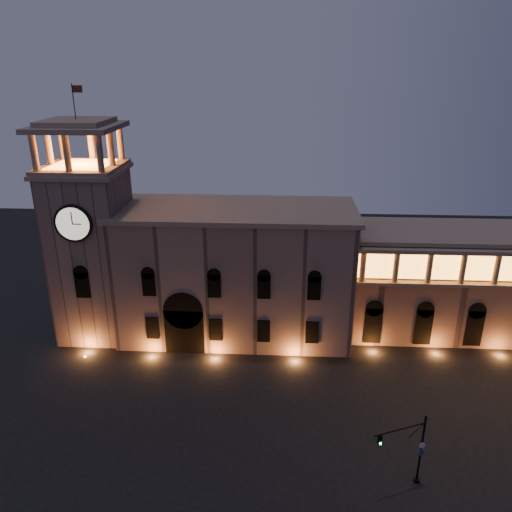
% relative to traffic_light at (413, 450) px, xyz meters
% --- Properties ---
extents(ground, '(160.00, 160.00, 0.00)m').
position_rel_traffic_light_xyz_m(ground, '(-15.59, 4.02, -3.76)').
color(ground, black).
rests_on(ground, ground).
extents(government_building, '(30.80, 12.80, 17.60)m').
position_rel_traffic_light_xyz_m(government_building, '(-17.66, 25.95, 5.01)').
color(government_building, '#886859').
rests_on(government_building, ground).
extents(clock_tower, '(9.80, 9.80, 32.40)m').
position_rel_traffic_light_xyz_m(clock_tower, '(-36.09, 24.99, 8.74)').
color(clock_tower, '#886859').
rests_on(clock_tower, ground).
extents(colonnade_wing, '(40.60, 11.50, 14.50)m').
position_rel_traffic_light_xyz_m(colonnade_wing, '(16.41, 27.94, 3.57)').
color(colonnade_wing, '#836354').
rests_on(colonnade_wing, ground).
extents(traffic_light, '(4.89, 2.20, 7.16)m').
position_rel_traffic_light_xyz_m(traffic_light, '(0.00, 0.00, 0.00)').
color(traffic_light, black).
rests_on(traffic_light, ground).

